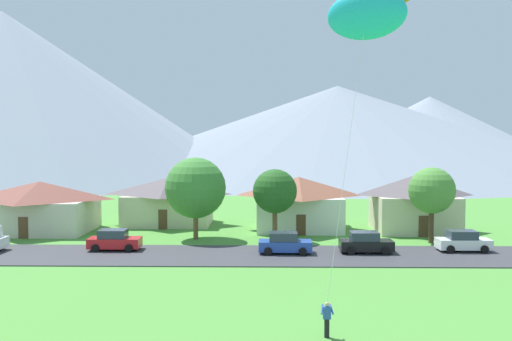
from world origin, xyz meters
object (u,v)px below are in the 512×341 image
(parked_car_blue_mid_east, at_px, (285,243))
(tree_center, at_px, (275,191))
(house_rightmost, at_px, (40,206))
(parked_car_black_east_end, at_px, (366,243))
(kite_flyer_with_kite, at_px, (366,16))
(house_leftmost, at_px, (168,200))
(house_left_center, at_px, (414,202))
(tree_left_of_center, at_px, (196,188))
(tree_near_left, at_px, (432,191))
(parked_car_white_mid_west, at_px, (463,241))
(parked_car_red_west_end, at_px, (114,240))
(house_right_center, at_px, (299,202))

(parked_car_blue_mid_east, bearing_deg, tree_center, 96.91)
(house_rightmost, xyz_separation_m, tree_center, (23.06, -4.64, 1.89))
(parked_car_black_east_end, bearing_deg, kite_flyer_with_kite, -100.36)
(house_leftmost, bearing_deg, house_left_center, -8.53)
(house_leftmost, bearing_deg, house_rightmost, -157.76)
(house_leftmost, relative_size, tree_left_of_center, 1.30)
(tree_near_left, relative_size, parked_car_black_east_end, 1.59)
(house_rightmost, bearing_deg, parked_car_white_mid_west, -13.61)
(tree_left_of_center, relative_size, kite_flyer_with_kite, 0.45)
(tree_left_of_center, bearing_deg, parked_car_red_west_end, -137.65)
(house_right_center, distance_m, tree_near_left, 13.54)
(house_rightmost, relative_size, tree_center, 1.64)
(tree_center, bearing_deg, kite_flyer_with_kite, -79.90)
(house_left_center, xyz_separation_m, parked_car_black_east_end, (-6.71, -11.14, -2.00))
(house_left_center, bearing_deg, tree_center, -157.65)
(tree_center, relative_size, parked_car_black_east_end, 1.54)
(house_rightmost, relative_size, tree_near_left, 1.59)
(tree_center, bearing_deg, house_rightmost, 168.63)
(house_left_center, height_order, parked_car_white_mid_west, house_left_center)
(parked_car_red_west_end, bearing_deg, house_leftmost, 82.02)
(parked_car_red_west_end, bearing_deg, house_right_center, 35.65)
(parked_car_red_west_end, bearing_deg, parked_car_blue_mid_east, -4.42)
(house_left_center, distance_m, tree_center, 15.10)
(kite_flyer_with_kite, bearing_deg, parked_car_black_east_end, 79.64)
(tree_left_of_center, distance_m, parked_car_blue_mid_east, 10.96)
(parked_car_black_east_end, xyz_separation_m, kite_flyer_with_kite, (-3.14, -17.21, 14.26))
(house_left_center, relative_size, parked_car_white_mid_west, 1.97)
(tree_left_of_center, relative_size, parked_car_black_east_end, 1.78)
(parked_car_white_mid_west, relative_size, parked_car_black_east_end, 1.01)
(parked_car_black_east_end, bearing_deg, house_rightmost, 161.58)
(tree_near_left, distance_m, tree_center, 13.76)
(house_rightmost, distance_m, kite_flyer_with_kite, 40.45)
(house_leftmost, distance_m, tree_near_left, 27.05)
(tree_center, height_order, parked_car_red_west_end, tree_center)
(house_left_center, height_order, tree_center, tree_center)
(house_leftmost, relative_size, house_rightmost, 0.91)
(house_rightmost, bearing_deg, kite_flyer_with_kite, -45.19)
(house_rightmost, relative_size, kite_flyer_with_kite, 0.65)
(house_leftmost, distance_m, house_right_center, 14.04)
(parked_car_blue_mid_east, bearing_deg, house_right_center, 81.64)
(house_left_center, distance_m, parked_car_black_east_end, 13.16)
(house_right_center, xyz_separation_m, tree_center, (-2.51, -6.60, 1.71))
(tree_center, bearing_deg, house_right_center, 69.15)
(tree_near_left, xyz_separation_m, tree_center, (-13.74, 0.73, -0.16))
(parked_car_blue_mid_east, bearing_deg, kite_flyer_with_kite, -78.82)
(house_right_center, xyz_separation_m, parked_car_black_east_end, (4.66, -12.03, -1.88))
(house_leftmost, bearing_deg, parked_car_blue_mid_east, -51.94)
(house_left_center, height_order, parked_car_black_east_end, house_left_center)
(house_right_center, relative_size, parked_car_white_mid_west, 2.14)
(house_right_center, relative_size, kite_flyer_with_kite, 0.55)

